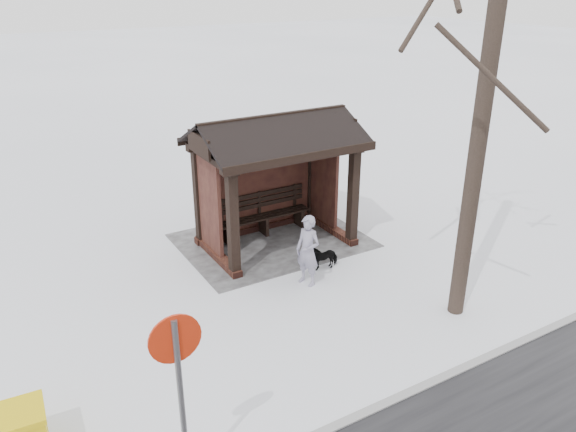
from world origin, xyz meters
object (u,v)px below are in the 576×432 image
object	(u,v)px
bus_shelter	(272,154)
road_sign	(178,367)
pedestrian	(308,251)
dog	(323,256)

from	to	relation	value
bus_shelter	road_sign	bearing A→B (deg)	52.09
pedestrian	road_sign	xyz separation A→B (m)	(3.89, 3.36, 0.99)
road_sign	pedestrian	bearing A→B (deg)	-138.11
bus_shelter	road_sign	world-z (taller)	bus_shelter
dog	road_sign	distance (m)	6.09
pedestrian	dog	xyz separation A→B (m)	(-0.66, -0.42, -0.48)
bus_shelter	road_sign	distance (m)	6.91
pedestrian	road_sign	bearing A→B (deg)	-69.27
dog	road_sign	xyz separation A→B (m)	(4.55, 3.78, 1.47)
dog	road_sign	world-z (taller)	road_sign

